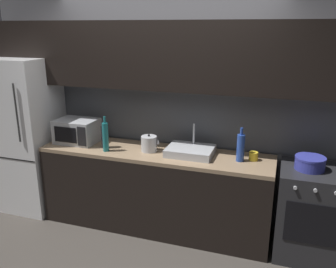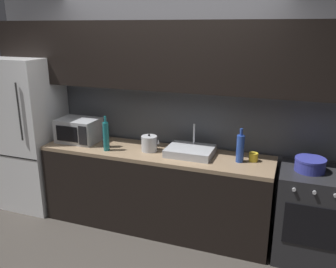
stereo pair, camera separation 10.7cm
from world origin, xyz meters
The scene contains 12 objects.
back_wall centered at (0.00, 1.20, 1.55)m, with size 4.26×0.44×2.50m.
counter_run centered at (0.00, 0.90, 0.45)m, with size 2.52×0.60×0.90m.
refrigerator centered at (-1.64, 0.90, 0.92)m, with size 0.68×0.69×1.85m.
oven_range centered at (1.60, 0.90, 0.45)m, with size 0.60×0.62×0.90m.
microwave centered at (-0.96, 0.92, 1.04)m, with size 0.46×0.35×0.27m.
sink_basin centered at (0.39, 0.93, 0.94)m, with size 0.48×0.38×0.30m.
kettle centered at (-0.06, 0.90, 0.98)m, with size 0.20×0.17×0.19m.
wine_bottle_blue centered at (0.91, 0.91, 1.04)m, with size 0.08×0.08×0.34m.
wine_bottle_teal centered at (-0.50, 0.75, 1.06)m, with size 0.07×0.07×0.38m.
wine_bottle_dark centered at (-0.56, 0.85, 1.03)m, with size 0.08×0.08×0.31m.
mug_yellow centered at (1.03, 0.97, 0.94)m, with size 0.09×0.09×0.09m, color gold.
cooking_pot centered at (1.56, 0.90, 0.96)m, with size 0.28×0.28×0.12m.
Camera 2 is at (1.37, -2.42, 2.19)m, focal length 37.85 mm.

